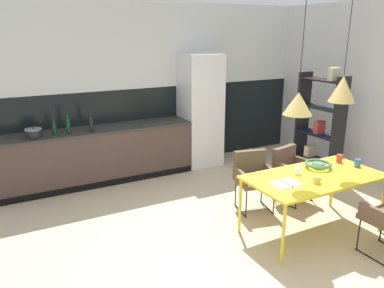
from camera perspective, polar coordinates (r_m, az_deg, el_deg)
ground_plane at (r=4.62m, az=10.53°, el=-14.45°), size 8.34×8.34×0.00m
back_wall_splashback_dark at (r=6.91m, az=-5.41°, el=2.71°), size 6.04×0.12×1.43m
back_wall_panel_upper at (r=6.71m, az=-5.75°, el=14.67°), size 6.04×0.12×1.43m
kitchen_counter at (r=6.29m, az=-14.68°, el=-1.75°), size 3.26×0.63×0.89m
refrigerator_column at (r=6.83m, az=1.28°, el=5.09°), size 0.67×0.60×2.00m
dining_table at (r=4.71m, az=18.03°, el=-5.08°), size 1.64×0.86×0.73m
armchair_far_side at (r=5.23m, az=9.23°, el=-4.30°), size 0.57×0.56×0.80m
armchair_corner_seat at (r=5.60m, az=14.74°, el=-3.28°), size 0.57×0.56×0.78m
fruit_bowl at (r=4.96m, az=18.57°, el=-2.93°), size 0.33×0.33×0.07m
open_book at (r=4.35m, az=13.99°, el=-5.84°), size 0.30×0.24×0.02m
mug_short_terracotta at (r=4.46m, az=18.42°, el=-5.17°), size 0.13×0.09×0.08m
mug_white_ceramic at (r=4.67m, az=15.69°, el=-3.93°), size 0.13×0.09×0.09m
mug_glass_clear at (r=5.26m, az=21.46°, el=-2.04°), size 0.13×0.08×0.11m
mug_dark_espresso at (r=5.16m, az=23.82°, el=-2.66°), size 0.12×0.08×0.10m
cooking_pot at (r=5.93m, az=-22.87°, el=1.51°), size 0.24×0.24×0.16m
bottle_vinegar_dark at (r=5.95m, az=-20.13°, el=2.16°), size 0.06×0.06×0.24m
bottle_wine_green at (r=5.95m, az=-18.24°, el=2.69°), size 0.07×0.07×0.31m
bottle_spice_small at (r=5.98m, az=-15.02°, el=3.01°), size 0.06×0.06×0.32m
open_shelf_unit at (r=6.69m, az=18.79°, el=3.10°), size 0.30×0.84×1.83m
pendant_lamp_over_table_near at (r=4.25m, az=15.77°, el=5.93°), size 0.32×0.32×1.32m
pendant_lamp_over_table_far at (r=4.70m, az=21.85°, el=7.74°), size 0.30×0.30×1.23m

